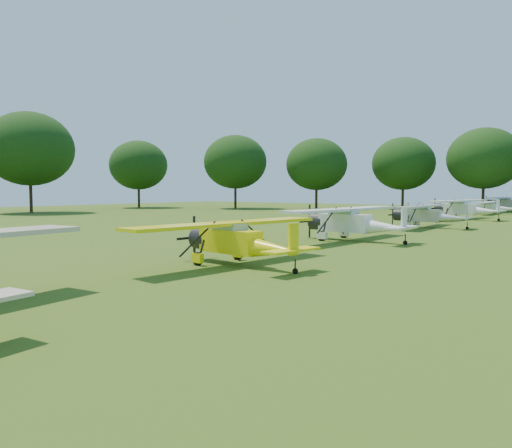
{
  "coord_description": "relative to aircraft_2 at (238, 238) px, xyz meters",
  "views": [
    {
      "loc": [
        15.53,
        -26.18,
        3.42
      ],
      "look_at": [
        -1.64,
        -2.98,
        1.4
      ],
      "focal_mm": 35.0,
      "sensor_mm": 36.0,
      "label": 1
    }
  ],
  "objects": [
    {
      "name": "ground",
      "position": [
        -1.68,
        8.83,
        -1.23
      ],
      "size": [
        160.0,
        160.0,
        0.0
      ],
      "primitive_type": "plane",
      "color": "#2F4D13",
      "rests_on": "ground"
    },
    {
      "name": "tree_belt",
      "position": [
        1.89,
        9.0,
        6.8
      ],
      "size": [
        137.36,
        130.27,
        14.52
      ],
      "color": "black",
      "rests_on": "ground"
    },
    {
      "name": "aircraft_2",
      "position": [
        0.0,
        0.0,
        0.0
      ],
      "size": [
        6.76,
        10.74,
        2.11
      ],
      "rotation": [
        0.0,
        0.0,
        -0.13
      ],
      "color": "#FFE80A",
      "rests_on": "ground"
    },
    {
      "name": "aircraft_3",
      "position": [
        -0.57,
        12.84,
        0.14
      ],
      "size": [
        7.49,
        11.94,
        2.35
      ],
      "rotation": [
        0.0,
        0.0,
        -0.07
      ],
      "color": "white",
      "rests_on": "ground"
    },
    {
      "name": "aircraft_4",
      "position": [
        -0.21,
        27.19,
        0.03
      ],
      "size": [
        6.86,
        10.91,
        2.15
      ],
      "rotation": [
        0.0,
        0.0,
        0.03
      ],
      "color": "silver",
      "rests_on": "ground"
    },
    {
      "name": "aircraft_5",
      "position": [
        -0.62,
        41.55,
        0.16
      ],
      "size": [
        7.68,
        12.17,
        2.39
      ],
      "rotation": [
        0.0,
        0.0,
        -0.16
      ],
      "color": "white",
      "rests_on": "ground"
    },
    {
      "name": "aircraft_6",
      "position": [
        -0.65,
        55.94,
        -0.13
      ],
      "size": [
        5.98,
        9.51,
        1.88
      ],
      "rotation": [
        0.0,
        0.0,
        0.03
      ],
      "color": "white",
      "rests_on": "ground"
    },
    {
      "name": "aircraft_7",
      "position": [
        -0.7,
        68.83,
        0.15
      ],
      "size": [
        7.61,
        12.07,
        2.37
      ],
      "rotation": [
        0.0,
        0.0,
        -0.14
      ],
      "color": "silver",
      "rests_on": "ground"
    },
    {
      "name": "golf_cart",
      "position": [
        -9.16,
        49.58,
        -0.67
      ],
      "size": [
        2.11,
        1.47,
        1.68
      ],
      "rotation": [
        0.0,
        0.0,
        0.14
      ],
      "color": "#A70B11",
      "rests_on": "ground"
    }
  ]
}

